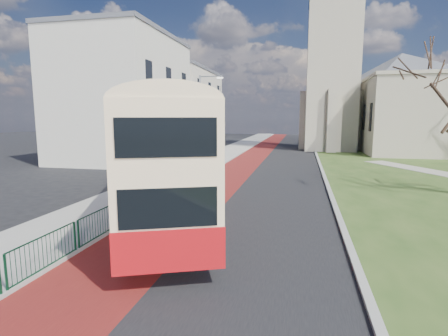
# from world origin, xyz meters

# --- Properties ---
(ground) EXTENTS (160.00, 160.00, 0.00)m
(ground) POSITION_xyz_m (0.00, 0.00, 0.00)
(ground) COLOR black
(ground) RESTS_ON ground
(road_carriageway) EXTENTS (9.00, 120.00, 0.01)m
(road_carriageway) POSITION_xyz_m (1.50, 20.00, 0.01)
(road_carriageway) COLOR black
(road_carriageway) RESTS_ON ground
(bus_lane) EXTENTS (3.40, 120.00, 0.01)m
(bus_lane) POSITION_xyz_m (-1.20, 20.00, 0.01)
(bus_lane) COLOR #591414
(bus_lane) RESTS_ON ground
(pavement_west) EXTENTS (4.00, 120.00, 0.12)m
(pavement_west) POSITION_xyz_m (-5.00, 20.00, 0.06)
(pavement_west) COLOR gray
(pavement_west) RESTS_ON ground
(kerb_west) EXTENTS (0.25, 120.00, 0.13)m
(kerb_west) POSITION_xyz_m (-3.00, 20.00, 0.07)
(kerb_west) COLOR #999993
(kerb_west) RESTS_ON ground
(kerb_east) EXTENTS (0.25, 80.00, 0.13)m
(kerb_east) POSITION_xyz_m (6.10, 22.00, 0.07)
(kerb_east) COLOR #999993
(kerb_east) RESTS_ON ground
(pedestrian_railing) EXTENTS (0.07, 24.00, 1.12)m
(pedestrian_railing) POSITION_xyz_m (-2.95, 4.00, 0.55)
(pedestrian_railing) COLOR #0C3820
(pedestrian_railing) RESTS_ON ground
(gothic_church) EXTENTS (16.38, 18.00, 40.00)m
(gothic_church) POSITION_xyz_m (12.56, 38.00, 13.13)
(gothic_church) COLOR gray
(gothic_church) RESTS_ON ground
(street_block_near) EXTENTS (10.30, 14.30, 13.00)m
(street_block_near) POSITION_xyz_m (-14.00, 22.00, 6.51)
(street_block_near) COLOR beige
(street_block_near) RESTS_ON ground
(street_block_far) EXTENTS (10.30, 16.30, 11.50)m
(street_block_far) POSITION_xyz_m (-14.00, 38.00, 5.76)
(street_block_far) COLOR beige
(street_block_far) RESTS_ON ground
(streetlamp) EXTENTS (2.13, 0.18, 8.00)m
(streetlamp) POSITION_xyz_m (-4.35, 18.00, 4.59)
(streetlamp) COLOR gray
(streetlamp) RESTS_ON pavement_west
(bus) EXTENTS (7.47, 12.68, 5.24)m
(bus) POSITION_xyz_m (-1.25, 1.74, 2.99)
(bus) COLOR #A60F14
(bus) RESTS_ON ground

